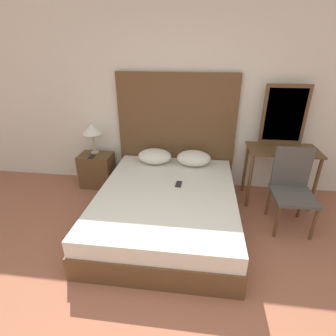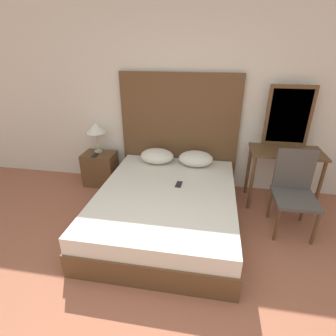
# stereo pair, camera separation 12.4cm
# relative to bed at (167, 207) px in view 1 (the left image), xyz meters

# --- Properties ---
(wall_back) EXTENTS (10.00, 0.06, 2.70)m
(wall_back) POSITION_rel_bed_xyz_m (0.12, 1.12, 1.13)
(wall_back) COLOR silver
(wall_back) RESTS_ON ground_plane
(bed) EXTENTS (1.62, 2.03, 0.45)m
(bed) POSITION_rel_bed_xyz_m (0.00, 0.00, 0.00)
(bed) COLOR brown
(bed) RESTS_ON ground_plane
(headboard) EXTENTS (1.71, 0.05, 1.68)m
(headboard) POSITION_rel_bed_xyz_m (0.00, 1.04, 0.62)
(headboard) COLOR brown
(headboard) RESTS_ON ground_plane
(pillow_left) EXTENTS (0.48, 0.37, 0.20)m
(pillow_left) POSITION_rel_bed_xyz_m (-0.28, 0.78, 0.33)
(pillow_left) COLOR silver
(pillow_left) RESTS_ON bed
(pillow_right) EXTENTS (0.48, 0.37, 0.20)m
(pillow_right) POSITION_rel_bed_xyz_m (0.28, 0.78, 0.33)
(pillow_right) COLOR silver
(pillow_right) RESTS_ON bed
(phone_on_bed) EXTENTS (0.08, 0.15, 0.01)m
(phone_on_bed) POSITION_rel_bed_xyz_m (0.12, 0.17, 0.23)
(phone_on_bed) COLOR #232328
(phone_on_bed) RESTS_ON bed
(nightstand) EXTENTS (0.48, 0.35, 0.51)m
(nightstand) POSITION_rel_bed_xyz_m (-1.20, 0.83, 0.03)
(nightstand) COLOR brown
(nightstand) RESTS_ON ground_plane
(table_lamp) EXTENTS (0.29, 0.29, 0.46)m
(table_lamp) POSITION_rel_bed_xyz_m (-1.23, 0.90, 0.66)
(table_lamp) COLOR tan
(table_lamp) RESTS_ON nightstand
(phone_on_nightstand) EXTENTS (0.08, 0.15, 0.01)m
(phone_on_nightstand) POSITION_rel_bed_xyz_m (-1.22, 0.74, 0.29)
(phone_on_nightstand) COLOR black
(phone_on_nightstand) RESTS_ON nightstand
(vanity_desk) EXTENTS (0.90, 0.50, 0.78)m
(vanity_desk) POSITION_rel_bed_xyz_m (1.44, 0.71, 0.41)
(vanity_desk) COLOR brown
(vanity_desk) RESTS_ON ground_plane
(vanity_mirror) EXTENTS (0.57, 0.03, 0.79)m
(vanity_mirror) POSITION_rel_bed_xyz_m (1.44, 0.94, 0.95)
(vanity_mirror) COLOR brown
(vanity_mirror) RESTS_ON vanity_desk
(chair) EXTENTS (0.46, 0.50, 0.94)m
(chair) POSITION_rel_bed_xyz_m (1.46, 0.21, 0.30)
(chair) COLOR #4C4742
(chair) RESTS_ON ground_plane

